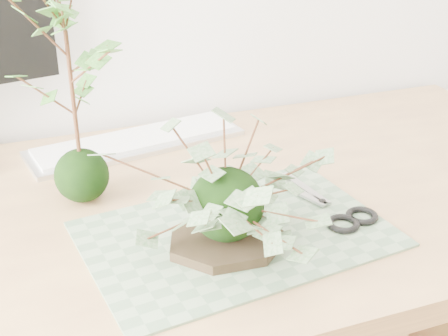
{
  "coord_description": "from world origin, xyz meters",
  "views": [
    {
      "loc": [
        -0.28,
        0.39,
        1.24
      ],
      "look_at": [
        0.0,
        1.14,
        0.84
      ],
      "focal_mm": 50.0,
      "sensor_mm": 36.0,
      "label": 1
    }
  ],
  "objects": [
    {
      "name": "keyboard",
      "position": [
        -0.05,
        1.48,
        0.75
      ],
      "size": [
        0.43,
        0.19,
        0.02
      ],
      "rotation": [
        0.0,
        0.0,
        0.16
      ],
      "color": "silver",
      "rests_on": "desk"
    },
    {
      "name": "scissors",
      "position": [
        0.17,
        1.1,
        0.75
      ],
      "size": [
        0.1,
        0.21,
        0.01
      ],
      "rotation": [
        0.0,
        0.0,
        0.25
      ],
      "color": "gray",
      "rests_on": "cutting_mat"
    },
    {
      "name": "cutting_mat",
      "position": [
        0.01,
        1.11,
        0.74
      ],
      "size": [
        0.47,
        0.34,
        0.0
      ],
      "primitive_type": "cube",
      "rotation": [
        0.0,
        0.0,
        0.12
      ],
      "color": "#557354",
      "rests_on": "desk"
    },
    {
      "name": "maple_kokedama",
      "position": [
        -0.18,
        1.3,
        1.0
      ],
      "size": [
        0.22,
        0.22,
        0.36
      ],
      "rotation": [
        0.0,
        0.0,
        -0.16
      ],
      "color": "black",
      "rests_on": "desk"
    },
    {
      "name": "desk",
      "position": [
        -0.08,
        1.23,
        0.65
      ],
      "size": [
        1.6,
        0.7,
        0.74
      ],
      "color": "tan",
      "rests_on": "ground_plane"
    },
    {
      "name": "ivy_kokedama",
      "position": [
        -0.02,
        1.09,
        0.86
      ],
      "size": [
        0.34,
        0.34,
        0.21
      ],
      "rotation": [
        0.0,
        0.0,
        0.18
      ],
      "color": "black",
      "rests_on": "stone_dish"
    },
    {
      "name": "stone_dish",
      "position": [
        -0.02,
        1.09,
        0.75
      ],
      "size": [
        0.19,
        0.19,
        0.01
      ],
      "primitive_type": "cylinder",
      "rotation": [
        0.0,
        0.0,
        -0.07
      ],
      "color": "black",
      "rests_on": "cutting_mat"
    }
  ]
}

